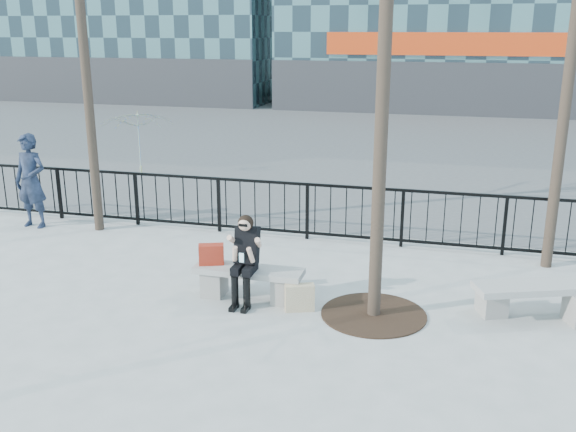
% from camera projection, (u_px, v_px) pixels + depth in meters
% --- Properties ---
extents(ground, '(120.00, 120.00, 0.00)m').
position_uv_depth(ground, '(249.00, 298.00, 9.68)').
color(ground, gray).
rests_on(ground, ground).
extents(street_surface, '(60.00, 23.00, 0.01)m').
position_uv_depth(street_surface, '(376.00, 138.00, 23.58)').
color(street_surface, '#474747').
rests_on(street_surface, ground).
extents(railing, '(14.00, 0.06, 1.10)m').
position_uv_depth(railing, '(297.00, 210.00, 12.30)').
color(railing, black).
rests_on(railing, ground).
extents(tree_grate, '(1.50, 1.50, 0.02)m').
position_uv_depth(tree_grate, '(374.00, 314.00, 9.12)').
color(tree_grate, black).
rests_on(tree_grate, ground).
extents(bench_main, '(1.65, 0.46, 0.49)m').
position_uv_depth(bench_main, '(249.00, 280.00, 9.60)').
color(bench_main, slate).
rests_on(bench_main, ground).
extents(bench_second, '(1.75, 0.49, 0.52)m').
position_uv_depth(bench_second, '(536.00, 297.00, 8.93)').
color(bench_second, slate).
rests_on(bench_second, ground).
extents(seated_woman, '(0.50, 0.64, 1.34)m').
position_uv_depth(seated_woman, '(245.00, 260.00, 9.34)').
color(seated_woman, black).
rests_on(seated_woman, ground).
extents(handbag, '(0.41, 0.30, 0.31)m').
position_uv_depth(handbag, '(211.00, 254.00, 9.66)').
color(handbag, '#A22414').
rests_on(handbag, bench_main).
extents(shopping_bag, '(0.45, 0.29, 0.40)m').
position_uv_depth(shopping_bag, '(300.00, 298.00, 9.22)').
color(shopping_bag, beige).
rests_on(shopping_bag, ground).
extents(standing_man, '(0.72, 0.50, 1.91)m').
position_uv_depth(standing_man, '(31.00, 181.00, 12.91)').
color(standing_man, black).
rests_on(standing_man, ground).
extents(vendor_umbrella, '(2.00, 2.03, 1.78)m').
position_uv_depth(vendor_umbrella, '(138.00, 144.00, 17.33)').
color(vendor_umbrella, yellow).
rests_on(vendor_umbrella, ground).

